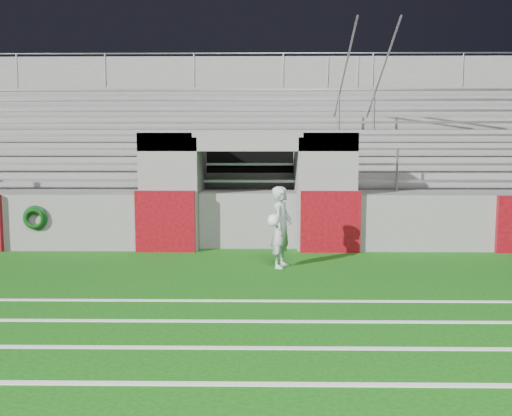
{
  "coord_description": "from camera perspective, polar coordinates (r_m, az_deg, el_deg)",
  "views": [
    {
      "loc": [
        0.36,
        -9.35,
        2.34
      ],
      "look_at": [
        0.2,
        1.8,
        1.1
      ],
      "focal_mm": 40.0,
      "sensor_mm": 36.0,
      "label": 1
    }
  ],
  "objects": [
    {
      "name": "ground",
      "position": [
        9.65,
        -1.35,
        -7.69
      ],
      "size": [
        90.0,
        90.0,
        0.0
      ],
      "primitive_type": "plane",
      "color": "#12500D",
      "rests_on": "ground"
    },
    {
      "name": "stadium_structure",
      "position": [
        17.35,
        -0.37,
        3.54
      ],
      "size": [
        26.0,
        8.48,
        5.42
      ],
      "color": "slate",
      "rests_on": "ground"
    },
    {
      "name": "goalkeeper_with_ball",
      "position": [
        10.87,
        2.55,
        -1.9
      ],
      "size": [
        0.54,
        0.66,
        1.56
      ],
      "color": "#ABB0B5",
      "rests_on": "ground"
    },
    {
      "name": "hose_coil",
      "position": [
        13.37,
        -21.24,
        -0.93
      ],
      "size": [
        0.54,
        0.14,
        0.54
      ],
      "color": "#0B3917",
      "rests_on": "ground"
    }
  ]
}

